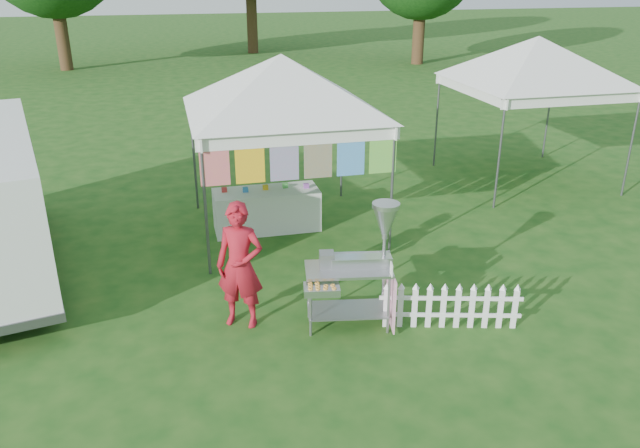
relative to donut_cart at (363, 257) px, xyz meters
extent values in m
plane|color=#184914|center=(-0.34, -0.15, -0.97)|extent=(120.00, 120.00, 0.00)
cylinder|color=#59595E|center=(-1.76, 1.93, 0.08)|extent=(0.04, 0.04, 2.10)
cylinder|color=#59595E|center=(1.08, 1.93, 0.08)|extent=(0.04, 0.04, 2.10)
cylinder|color=#59595E|center=(-1.76, 4.77, 0.08)|extent=(0.04, 0.04, 2.10)
cylinder|color=#59595E|center=(1.08, 4.77, 0.08)|extent=(0.04, 0.04, 2.10)
cube|color=white|center=(-0.34, 1.93, 1.03)|extent=(3.00, 0.03, 0.22)
cube|color=white|center=(-0.34, 4.77, 1.03)|extent=(3.00, 0.03, 0.22)
pyramid|color=white|center=(-0.34, 3.35, 2.03)|extent=(4.24, 4.24, 0.90)
cylinder|color=#59595E|center=(-0.34, 1.93, 1.11)|extent=(3.00, 0.03, 0.03)
cube|color=#C9199B|center=(-1.59, 1.93, 0.76)|extent=(0.42, 0.01, 0.70)
cube|color=orange|center=(-1.09, 1.93, 0.76)|extent=(0.42, 0.01, 0.70)
cube|color=#31B8A7|center=(-0.59, 1.93, 0.76)|extent=(0.42, 0.01, 0.70)
cube|color=orange|center=(-0.09, 1.93, 0.76)|extent=(0.42, 0.01, 0.70)
cube|color=blue|center=(0.41, 1.93, 0.76)|extent=(0.42, 0.01, 0.70)
cube|color=#1BA354|center=(0.91, 1.93, 0.76)|extent=(0.42, 0.01, 0.70)
cylinder|color=#59595E|center=(3.74, 3.43, 0.08)|extent=(0.04, 0.04, 2.10)
cylinder|color=#59595E|center=(6.58, 3.43, 0.08)|extent=(0.04, 0.04, 2.10)
cylinder|color=#59595E|center=(3.74, 6.27, 0.08)|extent=(0.04, 0.04, 2.10)
cylinder|color=#59595E|center=(6.58, 6.27, 0.08)|extent=(0.04, 0.04, 2.10)
cube|color=white|center=(5.16, 3.43, 1.03)|extent=(3.00, 0.03, 0.22)
cube|color=white|center=(5.16, 6.27, 1.03)|extent=(3.00, 0.03, 0.22)
pyramid|color=white|center=(5.16, 4.85, 2.03)|extent=(4.24, 4.24, 0.90)
cylinder|color=#59595E|center=(5.16, 3.43, 1.11)|extent=(3.00, 0.03, 0.03)
cylinder|color=#391E14|center=(-6.34, 23.85, 1.01)|extent=(0.56, 0.56, 3.96)
cylinder|color=#391E14|center=(2.66, 27.85, 1.45)|extent=(0.56, 0.56, 4.84)
cylinder|color=#391E14|center=(9.66, 21.85, 0.79)|extent=(0.56, 0.56, 3.52)
cylinder|color=gray|center=(-0.68, -0.09, -0.57)|extent=(0.04, 0.04, 0.80)
cylinder|color=gray|center=(0.27, -0.26, -0.57)|extent=(0.04, 0.04, 0.80)
cylinder|color=gray|center=(-0.61, 0.34, -0.57)|extent=(0.04, 0.04, 0.80)
cylinder|color=gray|center=(0.34, 0.17, -0.57)|extent=(0.04, 0.04, 0.80)
cube|color=gray|center=(-0.17, 0.04, -0.75)|extent=(1.09, 0.68, 0.01)
cube|color=#B7B7BC|center=(-0.17, 0.04, -0.17)|extent=(1.14, 0.71, 0.04)
cube|color=#B7B7BC|center=(0.00, 0.05, -0.08)|extent=(0.78, 0.35, 0.13)
cube|color=gray|center=(-0.43, 0.13, -0.05)|extent=(0.21, 0.22, 0.20)
cylinder|color=gray|center=(0.28, 0.00, 0.23)|extent=(0.05, 0.05, 0.80)
cone|color=#B7B7BC|center=(0.28, 0.00, 0.45)|extent=(0.37, 0.37, 0.36)
cylinder|color=#B7B7BC|center=(0.28, 0.00, 0.65)|extent=(0.39, 0.39, 0.05)
cube|color=#B7B7BC|center=(-0.58, -0.23, -0.26)|extent=(0.47, 0.34, 0.09)
cube|color=pink|center=(0.37, -0.06, -0.57)|extent=(0.13, 0.66, 0.72)
cube|color=white|center=(0.27, -0.29, -0.06)|extent=(0.03, 0.12, 0.16)
imported|color=#A31422|center=(-1.47, 0.41, -0.14)|extent=(0.71, 0.61, 1.65)
cube|color=black|center=(-4.26, 3.54, 0.59)|extent=(0.61, 2.71, 0.55)
cylinder|color=black|center=(-3.91, 1.35, -0.63)|extent=(0.36, 0.72, 0.68)
cylinder|color=black|center=(-4.60, 4.50, -0.63)|extent=(0.36, 0.72, 0.68)
cube|color=white|center=(0.29, -0.12, -0.69)|extent=(0.07, 0.04, 0.56)
cube|color=white|center=(0.46, -0.16, -0.69)|extent=(0.07, 0.04, 0.56)
cube|color=white|center=(0.64, -0.21, -0.69)|extent=(0.07, 0.04, 0.56)
cube|color=white|center=(0.81, -0.26, -0.69)|extent=(0.07, 0.04, 0.56)
cube|color=white|center=(0.98, -0.31, -0.69)|extent=(0.07, 0.04, 0.56)
cube|color=white|center=(1.16, -0.35, -0.69)|extent=(0.07, 0.04, 0.56)
cube|color=white|center=(1.33, -0.40, -0.69)|extent=(0.07, 0.04, 0.56)
cube|color=white|center=(1.51, -0.45, -0.69)|extent=(0.07, 0.04, 0.56)
cube|color=white|center=(1.68, -0.49, -0.69)|extent=(0.07, 0.04, 0.56)
cube|color=white|center=(1.85, -0.54, -0.69)|extent=(0.07, 0.04, 0.56)
cube|color=white|center=(1.07, -0.33, -0.79)|extent=(1.74, 0.49, 0.05)
cube|color=white|center=(1.07, -0.33, -0.55)|extent=(1.74, 0.49, 0.05)
cube|color=white|center=(-0.65, 3.44, -0.61)|extent=(1.80, 0.70, 0.72)
camera|label=1|loc=(-2.18, -6.59, 3.29)|focal=35.00mm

